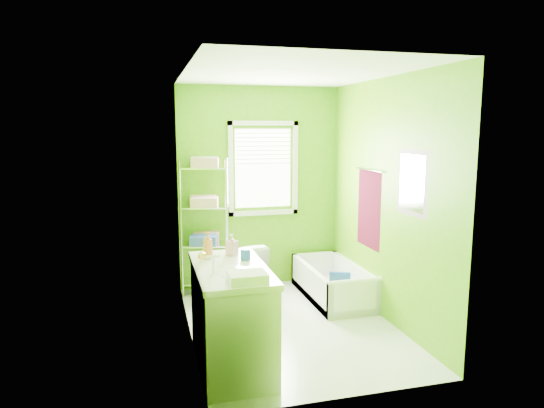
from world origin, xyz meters
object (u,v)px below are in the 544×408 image
object	(u,v)px
vanity	(231,313)
wire_shelf_unit	(206,211)
toilet	(245,269)
bathtub	(333,287)

from	to	relation	value
vanity	wire_shelf_unit	world-z (taller)	wire_shelf_unit
toilet	wire_shelf_unit	xyz separation A→B (m)	(-0.44, 0.21, 0.71)
bathtub	vanity	bearing A→B (deg)	-137.86
toilet	vanity	distance (m)	1.81
vanity	bathtub	bearing A→B (deg)	42.14
bathtub	toilet	distance (m)	1.11
vanity	wire_shelf_unit	xyz separation A→B (m)	(0.03, 1.96, 0.57)
toilet	vanity	size ratio (longest dim) A/B	0.57
bathtub	vanity	xyz separation A→B (m)	(-1.49, -1.35, 0.34)
toilet	wire_shelf_unit	distance (m)	0.86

